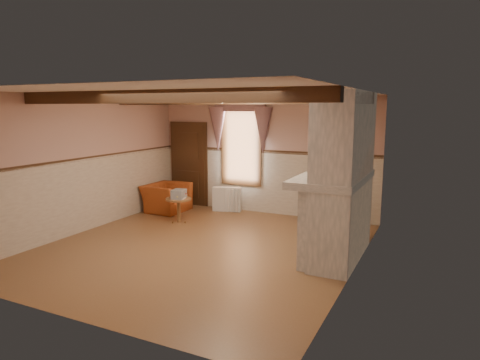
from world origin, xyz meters
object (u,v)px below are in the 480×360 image
at_px(side_table, 179,210).
at_px(mantel_clock, 343,164).
at_px(radiator, 227,199).
at_px(bowl, 331,173).
at_px(armchair, 167,198).
at_px(oil_lamp, 340,163).

bearing_deg(side_table, mantel_clock, 1.38).
xyz_separation_m(side_table, mantel_clock, (3.60, 0.09, 1.25)).
distance_m(radiator, mantel_clock, 3.59).
bearing_deg(radiator, bowl, -50.78).
relative_size(armchair, mantel_clock, 4.33).
xyz_separation_m(armchair, side_table, (0.87, -0.77, -0.06)).
xyz_separation_m(armchair, mantel_clock, (4.47, -0.68, 1.18)).
bearing_deg(oil_lamp, mantel_clock, 90.00).
bearing_deg(side_table, radiator, 70.89).
relative_size(armchair, bowl, 2.97).
bearing_deg(mantel_clock, side_table, -178.62).
distance_m(radiator, bowl, 3.99).
xyz_separation_m(mantel_clock, oil_lamp, (0.00, -0.32, 0.04)).
height_order(radiator, bowl, bowl).
height_order(side_table, bowl, bowl).
bearing_deg(side_table, oil_lamp, -3.68).
relative_size(armchair, oil_lamp, 3.71).
relative_size(radiator, oil_lamp, 2.50).
distance_m(mantel_clock, oil_lamp, 0.32).
relative_size(side_table, radiator, 0.81).
distance_m(armchair, radiator, 1.50).
bearing_deg(side_table, armchair, 138.70).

